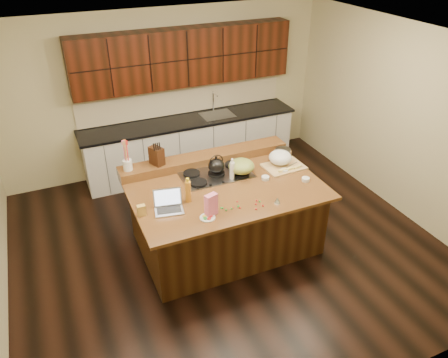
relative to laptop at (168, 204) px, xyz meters
name	(u,v)px	position (x,y,z in m)	size (l,w,h in m)	color
room	(226,156)	(0.81, 0.19, 0.37)	(5.52, 5.02, 2.72)	black
island	(226,216)	(0.81, 0.19, -0.52)	(2.40, 1.60, 0.92)	black
back_ledge	(205,158)	(0.81, 0.89, 0.00)	(2.40, 0.30, 0.12)	black
cooktop	(216,174)	(0.81, 0.49, -0.05)	(0.92, 0.52, 0.05)	gray
back_counter	(189,116)	(1.11, 2.42, 0.00)	(3.70, 0.66, 2.40)	silver
kettle	(216,166)	(0.81, 0.49, 0.08)	(0.22, 0.22, 0.19)	black
green_bowl	(241,166)	(1.11, 0.36, 0.08)	(0.34, 0.34, 0.19)	olive
laptop	(168,204)	(0.00, 0.00, 0.00)	(0.37, 0.32, 0.23)	#B7B7BC
oil_bottle	(188,192)	(0.27, 0.06, 0.07)	(0.07, 0.07, 0.27)	#C07B21
vinegar_bottle	(232,171)	(0.96, 0.31, 0.06)	(0.06, 0.06, 0.25)	silver
wooden_tray	(281,159)	(1.72, 0.38, 0.04)	(0.55, 0.44, 0.22)	tan
ramekin_a	(306,179)	(1.81, -0.10, -0.04)	(0.10, 0.10, 0.04)	white
ramekin_b	(285,171)	(1.67, 0.20, -0.04)	(0.10, 0.10, 0.04)	white
ramekin_c	(265,178)	(1.35, 0.14, -0.04)	(0.10, 0.10, 0.04)	white
strainer_bowl	(283,153)	(1.89, 0.62, -0.02)	(0.24, 0.24, 0.09)	#996B3F
kitchen_timer	(277,200)	(1.23, -0.39, -0.03)	(0.08, 0.08, 0.07)	silver
pink_bag	(211,205)	(0.41, -0.31, 0.07)	(0.14, 0.08, 0.27)	pink
candy_plate	(208,218)	(0.35, -0.35, -0.06)	(0.18, 0.18, 0.01)	white
package_box	(141,210)	(-0.32, 0.00, 0.00)	(0.09, 0.06, 0.13)	gold
utensil_crock	(128,165)	(-0.26, 0.89, 0.13)	(0.12, 0.12, 0.14)	white
knife_block	(157,156)	(0.13, 0.89, 0.18)	(0.12, 0.20, 0.24)	black
gumdrop_0	(256,204)	(0.97, -0.33, -0.05)	(0.02, 0.02, 0.02)	red
gumdrop_1	(223,208)	(0.58, -0.25, -0.05)	(0.02, 0.02, 0.02)	#198C26
gumdrop_2	(263,206)	(1.03, -0.40, -0.05)	(0.02, 0.02, 0.02)	red
gumdrop_3	(221,208)	(0.56, -0.24, -0.05)	(0.02, 0.02, 0.02)	#198C26
gumdrop_4	(240,208)	(0.76, -0.33, -0.05)	(0.02, 0.02, 0.02)	red
gumdrop_5	(226,210)	(0.60, -0.30, -0.05)	(0.02, 0.02, 0.02)	#198C26
gumdrop_6	(232,208)	(0.69, -0.29, -0.05)	(0.02, 0.02, 0.02)	red
gumdrop_7	(260,202)	(1.04, -0.30, -0.05)	(0.02, 0.02, 0.02)	#198C26
gumdrop_8	(257,200)	(1.01, -0.27, -0.05)	(0.02, 0.02, 0.02)	red
gumdrop_9	(238,206)	(0.77, -0.29, -0.05)	(0.02, 0.02, 0.02)	#198C26
gumdrop_10	(256,209)	(0.93, -0.43, -0.05)	(0.02, 0.02, 0.02)	red
gumdrop_11	(238,207)	(0.76, -0.30, -0.05)	(0.02, 0.02, 0.02)	#198C26
gumdrop_12	(237,202)	(0.79, -0.20, -0.05)	(0.02, 0.02, 0.02)	red
gumdrop_13	(232,208)	(0.67, -0.30, -0.05)	(0.02, 0.02, 0.02)	#198C26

